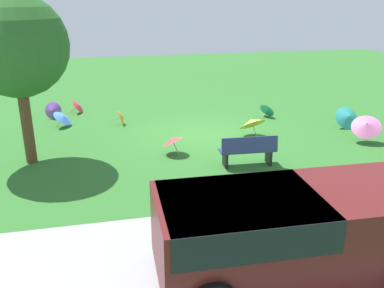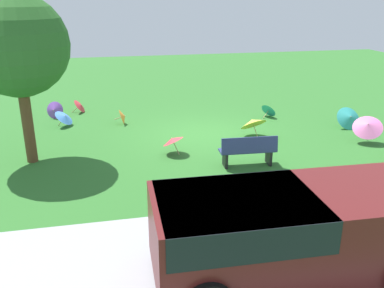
{
  "view_description": "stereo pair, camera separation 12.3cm",
  "coord_description": "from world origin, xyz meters",
  "px_view_note": "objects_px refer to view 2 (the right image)",
  "views": [
    {
      "loc": [
        3.28,
        13.29,
        4.61
      ],
      "look_at": [
        0.84,
        2.49,
        0.6
      ],
      "focal_mm": 38.9,
      "sensor_mm": 36.0,
      "label": 1
    },
    {
      "loc": [
        3.16,
        13.32,
        4.61
      ],
      "look_at": [
        0.84,
        2.49,
        0.6
      ],
      "focal_mm": 38.9,
      "sensor_mm": 36.0,
      "label": 2
    }
  ],
  "objects_px": {
    "park_bench": "(248,151)",
    "parasol_yellow_0": "(253,122)",
    "van_dark": "(280,228)",
    "parasol_pink_1": "(368,126)",
    "parasol_blue_0": "(65,117)",
    "parasol_red_0": "(80,106)",
    "parasol_orange_1": "(123,117)",
    "parasol_teal_1": "(350,118)",
    "parasol_red_2": "(172,140)",
    "shade_tree": "(17,46)",
    "parasol_purple_0": "(54,110)",
    "parasol_teal_0": "(269,110)"
  },
  "relations": [
    {
      "from": "park_bench",
      "to": "parasol_yellow_0",
      "type": "height_order",
      "value": "park_bench"
    },
    {
      "from": "van_dark",
      "to": "park_bench",
      "type": "distance_m",
      "value": 4.85
    },
    {
      "from": "parasol_pink_1",
      "to": "parasol_blue_0",
      "type": "bearing_deg",
      "value": -22.37
    },
    {
      "from": "parasol_pink_1",
      "to": "parasol_red_0",
      "type": "bearing_deg",
      "value": -32.34
    },
    {
      "from": "park_bench",
      "to": "parasol_orange_1",
      "type": "distance_m",
      "value": 5.8
    },
    {
      "from": "parasol_red_0",
      "to": "parasol_yellow_0",
      "type": "bearing_deg",
      "value": 142.85
    },
    {
      "from": "van_dark",
      "to": "parasol_teal_1",
      "type": "distance_m",
      "value": 9.36
    },
    {
      "from": "parasol_yellow_0",
      "to": "parasol_pink_1",
      "type": "distance_m",
      "value": 3.68
    },
    {
      "from": "parasol_teal_1",
      "to": "parasol_red_2",
      "type": "height_order",
      "value": "parasol_teal_1"
    },
    {
      "from": "shade_tree",
      "to": "parasol_purple_0",
      "type": "height_order",
      "value": "shade_tree"
    },
    {
      "from": "parasol_teal_1",
      "to": "parasol_purple_0",
      "type": "relative_size",
      "value": 1.24
    },
    {
      "from": "park_bench",
      "to": "parasol_purple_0",
      "type": "bearing_deg",
      "value": -46.49
    },
    {
      "from": "parasol_teal_1",
      "to": "parasol_orange_1",
      "type": "bearing_deg",
      "value": -15.79
    },
    {
      "from": "parasol_teal_0",
      "to": "parasol_red_2",
      "type": "xyz_separation_m",
      "value": [
        4.43,
        3.22,
        0.16
      ]
    },
    {
      "from": "shade_tree",
      "to": "parasol_yellow_0",
      "type": "height_order",
      "value": "shade_tree"
    },
    {
      "from": "parasol_red_2",
      "to": "parasol_yellow_0",
      "type": "bearing_deg",
      "value": -160.71
    },
    {
      "from": "van_dark",
      "to": "parasol_purple_0",
      "type": "xyz_separation_m",
      "value": [
        4.69,
        -10.81,
        -0.57
      ]
    },
    {
      "from": "parasol_yellow_0",
      "to": "parasol_pink_1",
      "type": "xyz_separation_m",
      "value": [
        -3.4,
        1.42,
        0.08
      ]
    },
    {
      "from": "parasol_teal_1",
      "to": "parasol_orange_1",
      "type": "xyz_separation_m",
      "value": [
        7.96,
        -2.25,
        -0.11
      ]
    },
    {
      "from": "parasol_red_2",
      "to": "parasol_orange_1",
      "type": "bearing_deg",
      "value": -69.48
    },
    {
      "from": "parasol_yellow_0",
      "to": "parasol_red_2",
      "type": "xyz_separation_m",
      "value": [
        2.93,
        1.03,
        -0.07
      ]
    },
    {
      "from": "shade_tree",
      "to": "parasol_yellow_0",
      "type": "distance_m",
      "value": 7.6
    },
    {
      "from": "parasol_teal_1",
      "to": "parasol_yellow_0",
      "type": "xyz_separation_m",
      "value": [
        3.75,
        0.16,
        0.11
      ]
    },
    {
      "from": "parasol_red_2",
      "to": "van_dark",
      "type": "bearing_deg",
      "value": 97.58
    },
    {
      "from": "parasol_blue_0",
      "to": "parasol_pink_1",
      "type": "distance_m",
      "value": 10.53
    },
    {
      "from": "park_bench",
      "to": "parasol_blue_0",
      "type": "bearing_deg",
      "value": -43.15
    },
    {
      "from": "shade_tree",
      "to": "parasol_pink_1",
      "type": "height_order",
      "value": "shade_tree"
    },
    {
      "from": "parasol_blue_0",
      "to": "parasol_red_0",
      "type": "xyz_separation_m",
      "value": [
        -0.49,
        -1.84,
        -0.07
      ]
    },
    {
      "from": "parasol_teal_0",
      "to": "parasol_yellow_0",
      "type": "height_order",
      "value": "parasol_yellow_0"
    },
    {
      "from": "parasol_orange_1",
      "to": "parasol_yellow_0",
      "type": "relative_size",
      "value": 0.52
    },
    {
      "from": "parasol_red_2",
      "to": "parasol_purple_0",
      "type": "bearing_deg",
      "value": -50.63
    },
    {
      "from": "van_dark",
      "to": "parasol_red_0",
      "type": "relative_size",
      "value": 6.74
    },
    {
      "from": "parasol_teal_0",
      "to": "parasol_purple_0",
      "type": "bearing_deg",
      "value": -10.26
    },
    {
      "from": "parasol_yellow_0",
      "to": "parasol_purple_0",
      "type": "height_order",
      "value": "parasol_yellow_0"
    },
    {
      "from": "parasol_red_0",
      "to": "parasol_pink_1",
      "type": "bearing_deg",
      "value": 147.66
    },
    {
      "from": "parasol_teal_0",
      "to": "shade_tree",
      "type": "bearing_deg",
      "value": 19.05
    },
    {
      "from": "parasol_blue_0",
      "to": "parasol_teal_0",
      "type": "bearing_deg",
      "value": 177.16
    },
    {
      "from": "parasol_purple_0",
      "to": "parasol_blue_0",
      "type": "bearing_deg",
      "value": 112.89
    },
    {
      "from": "shade_tree",
      "to": "parasol_teal_1",
      "type": "bearing_deg",
      "value": -175.16
    },
    {
      "from": "van_dark",
      "to": "park_bench",
      "type": "height_order",
      "value": "van_dark"
    },
    {
      "from": "parasol_purple_0",
      "to": "parasol_red_2",
      "type": "xyz_separation_m",
      "value": [
        -3.88,
        4.72,
        0.11
      ]
    },
    {
      "from": "van_dark",
      "to": "parasol_pink_1",
      "type": "distance_m",
      "value": 7.93
    },
    {
      "from": "parasol_pink_1",
      "to": "parasol_red_2",
      "type": "bearing_deg",
      "value": -3.59
    },
    {
      "from": "parasol_red_0",
      "to": "parasol_teal_1",
      "type": "bearing_deg",
      "value": 156.02
    },
    {
      "from": "parasol_orange_1",
      "to": "parasol_red_2",
      "type": "relative_size",
      "value": 0.63
    },
    {
      "from": "shade_tree",
      "to": "parasol_purple_0",
      "type": "distance_m",
      "value": 5.35
    },
    {
      "from": "parasol_blue_0",
      "to": "parasol_red_2",
      "type": "bearing_deg",
      "value": 133.33
    },
    {
      "from": "van_dark",
      "to": "parasol_pink_1",
      "type": "height_order",
      "value": "van_dark"
    },
    {
      "from": "parasol_blue_0",
      "to": "parasol_teal_1",
      "type": "bearing_deg",
      "value": 166.49
    },
    {
      "from": "park_bench",
      "to": "parasol_purple_0",
      "type": "height_order",
      "value": "park_bench"
    }
  ]
}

